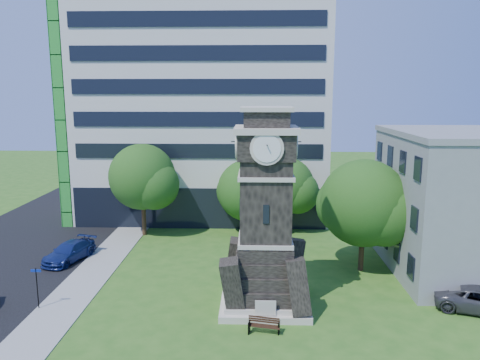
{
  "coord_description": "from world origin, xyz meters",
  "views": [
    {
      "loc": [
        2.31,
        -25.41,
        13.0
      ],
      "look_at": [
        1.31,
        7.04,
        6.96
      ],
      "focal_mm": 35.0,
      "sensor_mm": 36.0,
      "label": 1
    }
  ],
  "objects_px": {
    "car_street_north": "(69,252)",
    "park_bench": "(264,325)",
    "clock_tower": "(265,223)",
    "street_sign": "(37,284)"
  },
  "relations": [
    {
      "from": "car_street_north",
      "to": "park_bench",
      "type": "distance_m",
      "value": 18.6
    },
    {
      "from": "car_street_north",
      "to": "park_bench",
      "type": "xyz_separation_m",
      "value": [
        15.11,
        -10.84,
        -0.25
      ]
    },
    {
      "from": "car_street_north",
      "to": "clock_tower",
      "type": "bearing_deg",
      "value": -8.9
    },
    {
      "from": "car_street_north",
      "to": "street_sign",
      "type": "relative_size",
      "value": 1.91
    },
    {
      "from": "clock_tower",
      "to": "car_street_north",
      "type": "height_order",
      "value": "clock_tower"
    },
    {
      "from": "park_bench",
      "to": "street_sign",
      "type": "xyz_separation_m",
      "value": [
        -13.74,
        2.51,
        1.16
      ]
    },
    {
      "from": "clock_tower",
      "to": "park_bench",
      "type": "height_order",
      "value": "clock_tower"
    },
    {
      "from": "clock_tower",
      "to": "street_sign",
      "type": "height_order",
      "value": "clock_tower"
    },
    {
      "from": "park_bench",
      "to": "car_street_north",
      "type": "bearing_deg",
      "value": 155.68
    },
    {
      "from": "clock_tower",
      "to": "park_bench",
      "type": "distance_m",
      "value": 6.01
    }
  ]
}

